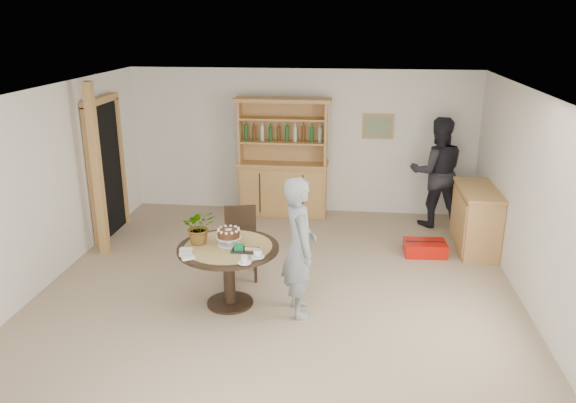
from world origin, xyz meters
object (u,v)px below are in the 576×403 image
(hutch, at_px, (283,176))
(red_suitcase, at_px, (425,248))
(dining_chair, at_px, (241,238))
(teen_boy, at_px, (299,247))
(dining_table, at_px, (229,258))
(sideboard, at_px, (476,219))
(adult_person, at_px, (437,172))

(hutch, distance_m, red_suitcase, 2.84)
(red_suitcase, bearing_deg, hutch, 142.14)
(dining_chair, bearing_deg, teen_boy, -58.91)
(dining_table, relative_size, teen_boy, 0.73)
(dining_chair, relative_size, red_suitcase, 1.52)
(sideboard, bearing_deg, teen_boy, -137.52)
(dining_chair, height_order, red_suitcase, dining_chair)
(dining_table, relative_size, red_suitcase, 1.93)
(sideboard, xyz_separation_m, dining_table, (-3.28, -2.12, 0.13))
(sideboard, distance_m, red_suitcase, 0.91)
(teen_boy, bearing_deg, dining_table, 65.86)
(sideboard, distance_m, dining_table, 3.91)
(teen_boy, bearing_deg, dining_chair, 25.62)
(sideboard, distance_m, adult_person, 1.17)
(teen_boy, distance_m, adult_person, 3.75)
(dining_table, xyz_separation_m, red_suitcase, (2.52, 1.79, -0.50))
(dining_table, height_order, red_suitcase, dining_table)
(hutch, bearing_deg, red_suitcase, -34.55)
(dining_chair, height_order, adult_person, adult_person)
(dining_chair, relative_size, teen_boy, 0.57)
(dining_chair, bearing_deg, sideboard, 9.51)
(hutch, xyz_separation_m, adult_person, (2.57, -0.26, 0.22))
(red_suitcase, bearing_deg, teen_boy, -134.79)
(red_suitcase, bearing_deg, dining_chair, -162.51)
(red_suitcase, bearing_deg, sideboard, 20.38)
(sideboard, relative_size, teen_boy, 0.76)
(hutch, distance_m, adult_person, 2.59)
(dining_table, distance_m, red_suitcase, 3.13)
(hutch, xyz_separation_m, dining_table, (-0.24, -3.36, -0.08))
(sideboard, relative_size, dining_table, 1.05)
(sideboard, bearing_deg, dining_chair, -158.53)
(dining_table, xyz_separation_m, dining_chair, (-0.02, 0.83, -0.07))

